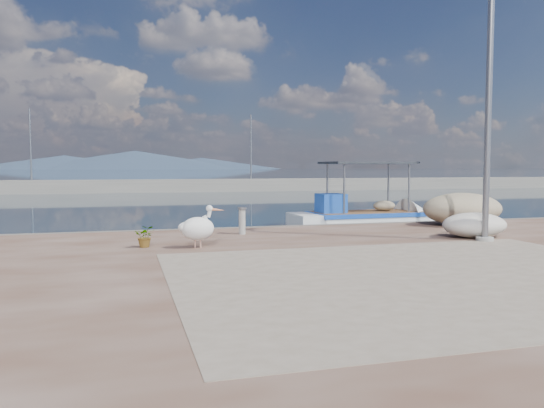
% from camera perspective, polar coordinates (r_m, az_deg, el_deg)
% --- Properties ---
extents(ground, '(1400.00, 1400.00, 0.00)m').
position_cam_1_polar(ground, '(11.97, 4.96, -7.45)').
color(ground, '#162635').
rests_on(ground, ground).
extents(quay, '(44.00, 22.00, 0.50)m').
position_cam_1_polar(quay, '(6.81, 23.67, -14.50)').
color(quay, '#4A2D20').
rests_on(quay, ground).
extents(quay_patch, '(9.00, 7.00, 0.01)m').
position_cam_1_polar(quay_patch, '(9.67, 16.97, -7.32)').
color(quay_patch, gray).
rests_on(quay_patch, quay).
extents(breakwater, '(120.00, 2.20, 7.50)m').
position_cam_1_polar(breakwater, '(51.17, -11.03, 1.95)').
color(breakwater, gray).
rests_on(breakwater, ground).
extents(mountains, '(370.00, 280.00, 22.00)m').
position_cam_1_polar(mountains, '(661.07, -14.98, 4.48)').
color(mountains, '#28384C').
rests_on(mountains, ground).
extents(boat_right, '(6.33, 2.27, 3.01)m').
position_cam_1_polar(boat_right, '(21.22, 10.03, -1.84)').
color(boat_right, white).
rests_on(boat_right, ground).
extents(pelican, '(1.04, 0.56, 0.99)m').
position_cam_1_polar(pelican, '(12.38, -7.92, -2.55)').
color(pelican, tan).
rests_on(pelican, quay).
extents(lamp_post, '(0.44, 0.96, 7.00)m').
position_cam_1_polar(lamp_post, '(14.49, 22.19, 9.36)').
color(lamp_post, gray).
rests_on(lamp_post, quay).
extents(bollard_near, '(0.25, 0.25, 0.76)m').
position_cam_1_polar(bollard_near, '(14.80, -3.24, -1.67)').
color(bollard_near, gray).
rests_on(bollard_near, quay).
extents(potted_plant, '(0.52, 0.46, 0.51)m').
position_cam_1_polar(potted_plant, '(12.73, -13.47, -3.40)').
color(potted_plant, '#33722D').
rests_on(potted_plant, quay).
extents(net_pile_d, '(1.77, 1.33, 0.66)m').
position_cam_1_polar(net_pile_d, '(15.11, 20.93, -2.12)').
color(net_pile_d, silver).
rests_on(net_pile_d, quay).
extents(net_pile_c, '(2.66, 1.90, 1.05)m').
position_cam_1_polar(net_pile_c, '(18.14, 19.78, -0.50)').
color(net_pile_c, '#BFAF8E').
rests_on(net_pile_c, quay).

